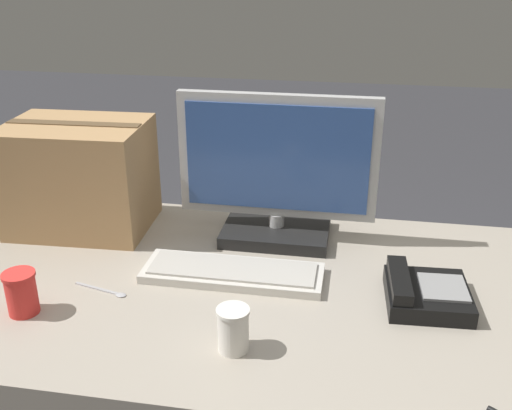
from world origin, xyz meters
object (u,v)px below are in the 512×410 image
at_px(paper_cup_left, 21,293).
at_px(paper_cup_right, 233,329).
at_px(monitor, 277,178).
at_px(desk_phone, 424,293).
at_px(keyboard, 233,272).
at_px(spoon, 107,291).
at_px(cardboard_box, 80,176).

xyz_separation_m(paper_cup_left, paper_cup_right, (0.50, -0.05, -0.00)).
bearing_deg(monitor, paper_cup_right, -91.49).
height_order(monitor, desk_phone, monitor).
bearing_deg(keyboard, spoon, -156.86).
height_order(monitor, keyboard, monitor).
height_order(paper_cup_right, cardboard_box, cardboard_box).
height_order(keyboard, cardboard_box, cardboard_box).
bearing_deg(paper_cup_left, keyboard, 28.38).
height_order(paper_cup_left, cardboard_box, cardboard_box).
relative_size(desk_phone, paper_cup_right, 2.10).
bearing_deg(keyboard, paper_cup_right, -77.68).
bearing_deg(keyboard, paper_cup_left, -151.50).
height_order(paper_cup_left, paper_cup_right, paper_cup_left).
height_order(monitor, cardboard_box, monitor).
distance_m(paper_cup_left, cardboard_box, 0.48).
relative_size(paper_cup_right, cardboard_box, 0.24).
xyz_separation_m(keyboard, paper_cup_left, (-0.44, -0.24, 0.04)).
bearing_deg(keyboard, desk_phone, -4.55).
bearing_deg(cardboard_box, spoon, -58.48).
xyz_separation_m(monitor, cardboard_box, (-0.58, -0.02, -0.02)).
bearing_deg(spoon, monitor, 59.66).
xyz_separation_m(keyboard, paper_cup_right, (0.06, -0.29, 0.04)).
xyz_separation_m(spoon, cardboard_box, (-0.21, 0.35, 0.16)).
relative_size(monitor, paper_cup_right, 5.59).
relative_size(keyboard, paper_cup_left, 4.43).
distance_m(keyboard, paper_cup_left, 0.50).
relative_size(desk_phone, paper_cup_left, 2.00).
height_order(spoon, cardboard_box, cardboard_box).
height_order(keyboard, desk_phone, desk_phone).
xyz_separation_m(keyboard, cardboard_box, (-0.50, 0.22, 0.14)).
xyz_separation_m(desk_phone, paper_cup_left, (-0.91, -0.20, 0.03)).
bearing_deg(paper_cup_right, cardboard_box, 137.64).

